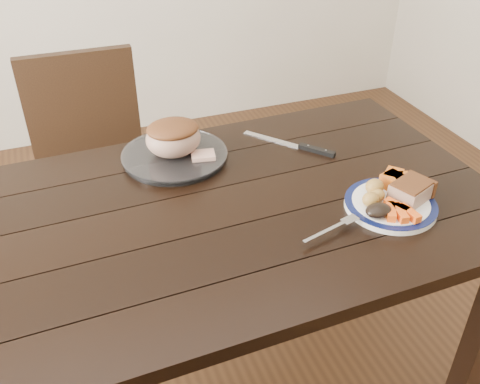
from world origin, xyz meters
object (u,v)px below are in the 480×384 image
object	(u,v)px
dining_table	(210,236)
dinner_plate	(390,205)
serving_platter	(175,157)
fork	(335,227)
roast_joint	(173,139)
carving_knife	(305,147)
chair_far	(94,164)
pork_slice	(411,191)

from	to	relation	value
dining_table	dinner_plate	size ratio (longest dim) A/B	6.63
serving_platter	fork	size ratio (longest dim) A/B	1.79
serving_platter	roast_joint	world-z (taller)	roast_joint
carving_knife	roast_joint	bearing A→B (deg)	-140.94
dinner_plate	fork	size ratio (longest dim) A/B	1.39
chair_far	serving_platter	bearing A→B (deg)	116.78
chair_far	serving_platter	size ratio (longest dim) A/B	2.95
dining_table	serving_platter	size ratio (longest dim) A/B	5.13
dinner_plate	fork	xyz separation A→B (m)	(-0.20, -0.05, 0.01)
dining_table	pork_slice	xyz separation A→B (m)	(0.51, -0.17, 0.14)
serving_platter	carving_knife	bearing A→B (deg)	-12.04
dining_table	pork_slice	bearing A→B (deg)	-18.13
chair_far	fork	xyz separation A→B (m)	(0.50, -0.95, 0.25)
dining_table	roast_joint	size ratio (longest dim) A/B	9.71
serving_platter	pork_slice	xyz separation A→B (m)	(0.53, -0.46, 0.03)
chair_far	pork_slice	size ratio (longest dim) A/B	9.16
roast_joint	serving_platter	bearing A→B (deg)	180.00
chair_far	roast_joint	bearing A→B (deg)	116.78
dining_table	carving_knife	xyz separation A→B (m)	(0.39, 0.20, 0.10)
dining_table	pork_slice	size ratio (longest dim) A/B	15.96
carving_knife	dining_table	bearing A→B (deg)	-101.09
dining_table	carving_knife	distance (m)	0.45
serving_platter	dinner_plate	bearing A→B (deg)	-43.60
pork_slice	dinner_plate	bearing A→B (deg)	175.24
chair_far	dinner_plate	world-z (taller)	chair_far
dinner_plate	fork	world-z (taller)	fork
pork_slice	roast_joint	distance (m)	0.70
dining_table	carving_knife	bearing A→B (deg)	27.82
dinner_plate	carving_knife	bearing A→B (deg)	101.02
dining_table	fork	distance (m)	0.35
roast_joint	carving_knife	distance (m)	0.42
roast_joint	dinner_plate	bearing A→B (deg)	-43.60
pork_slice	carving_knife	xyz separation A→B (m)	(-0.13, 0.37, -0.04)
dinner_plate	serving_platter	size ratio (longest dim) A/B	0.77
dinner_plate	carving_knife	xyz separation A→B (m)	(-0.07, 0.37, -0.00)
pork_slice	chair_far	bearing A→B (deg)	129.60
dinner_plate	serving_platter	xyz separation A→B (m)	(-0.48, 0.45, 0.00)
chair_far	dinner_plate	distance (m)	1.16
dinner_plate	roast_joint	xyz separation A→B (m)	(-0.48, 0.45, 0.06)
chair_far	serving_platter	distance (m)	0.55
serving_platter	dining_table	bearing A→B (deg)	-86.43
dining_table	chair_far	bearing A→B (deg)	107.84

